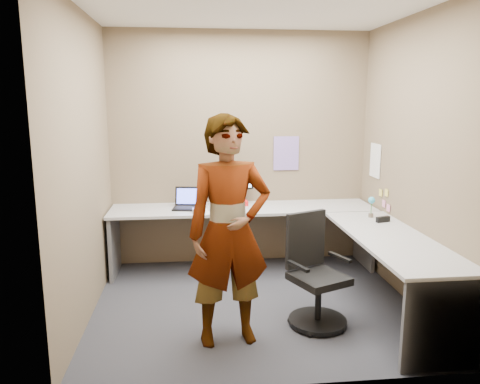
{
  "coord_description": "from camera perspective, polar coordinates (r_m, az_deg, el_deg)",
  "views": [
    {
      "loc": [
        -0.58,
        -4.13,
        1.92
      ],
      "look_at": [
        -0.11,
        0.25,
        1.05
      ],
      "focal_mm": 35.0,
      "sensor_mm": 36.0,
      "label": 1
    }
  ],
  "objects": [
    {
      "name": "laptop",
      "position": [
        5.26,
        -6.3,
        -1.34
      ],
      "size": [
        0.36,
        0.31,
        0.23
      ],
      "rotation": [
        0.0,
        0.0,
        -0.16
      ],
      "color": "black",
      "rests_on": "desk"
    },
    {
      "name": "person",
      "position": [
        3.66,
        -1.34,
        -4.85
      ],
      "size": [
        0.72,
        0.53,
        1.82
      ],
      "primitive_type": "imported",
      "rotation": [
        0.0,
        0.0,
        0.15
      ],
      "color": "#999399",
      "rests_on": "ground"
    },
    {
      "name": "sticky_note_a",
      "position": [
        5.21,
        17.42,
        -0.09
      ],
      "size": [
        0.01,
        0.07,
        0.07
      ],
      "primitive_type": "cube",
      "color": "#F2E059",
      "rests_on": "wall_right"
    },
    {
      "name": "ground",
      "position": [
        4.59,
        1.75,
        -13.55
      ],
      "size": [
        3.0,
        3.0,
        0.0
      ],
      "primitive_type": "plane",
      "color": "#2A2A30",
      "rests_on": "ground"
    },
    {
      "name": "desk",
      "position": [
        4.82,
        6.34,
        -4.95
      ],
      "size": [
        2.98,
        2.58,
        0.73
      ],
      "color": "#B1B1B1",
      "rests_on": "ground"
    },
    {
      "name": "calendar_white",
      "position": [
        5.48,
        16.16,
        3.7
      ],
      "size": [
        0.01,
        0.28,
        0.38
      ],
      "primitive_type": "cube",
      "color": "white",
      "rests_on": "wall_right"
    },
    {
      "name": "flower",
      "position": [
        4.98,
        15.73,
        -1.38
      ],
      "size": [
        0.07,
        0.07,
        0.22
      ],
      "color": "brown",
      "rests_on": "desk"
    },
    {
      "name": "office_chair",
      "position": [
        4.16,
        9.08,
        -10.57
      ],
      "size": [
        0.55,
        0.55,
        0.95
      ],
      "rotation": [
        0.0,
        0.0,
        0.41
      ],
      "color": "black",
      "rests_on": "ground"
    },
    {
      "name": "sticky_note_d",
      "position": [
        5.35,
        16.77,
        -0.09
      ],
      "size": [
        0.01,
        0.07,
        0.07
      ],
      "primitive_type": "cube",
      "color": "#F2E059",
      "rests_on": "wall_right"
    },
    {
      "name": "ceiling",
      "position": [
        4.25,
        1.98,
        21.75
      ],
      "size": [
        3.0,
        3.0,
        0.0
      ],
      "primitive_type": "plane",
      "rotation": [
        3.14,
        0.0,
        0.0
      ],
      "color": "white",
      "rests_on": "wall_back"
    },
    {
      "name": "trackball_mouse",
      "position": [
        5.05,
        -5.17,
        -2.22
      ],
      "size": [
        0.12,
        0.08,
        0.07
      ],
      "color": "#B7B7BC",
      "rests_on": "desk"
    },
    {
      "name": "sticky_note_b",
      "position": [
        5.28,
        17.13,
        -1.37
      ],
      "size": [
        0.01,
        0.07,
        0.07
      ],
      "primitive_type": "cube",
      "color": "pink",
      "rests_on": "wall_right"
    },
    {
      "name": "wall_right",
      "position": [
        4.66,
        20.49,
        3.44
      ],
      "size": [
        0.0,
        2.7,
        2.7
      ],
      "primitive_type": "plane",
      "rotation": [
        1.57,
        0.0,
        -1.57
      ],
      "color": "brown",
      "rests_on": "ground"
    },
    {
      "name": "paper_ream",
      "position": [
        5.39,
        -0.62,
        -1.3
      ],
      "size": [
        0.29,
        0.23,
        0.05
      ],
      "primitive_type": "cube",
      "rotation": [
        0.0,
        0.0,
        0.13
      ],
      "color": "red",
      "rests_on": "desk"
    },
    {
      "name": "stapler",
      "position": [
        4.85,
        17.03,
        -3.2
      ],
      "size": [
        0.15,
        0.09,
        0.05
      ],
      "primitive_type": "cube",
      "rotation": [
        0.0,
        0.0,
        0.32
      ],
      "color": "black",
      "rests_on": "desk"
    },
    {
      "name": "sticky_note_c",
      "position": [
        5.18,
        17.63,
        -1.87
      ],
      "size": [
        0.01,
        0.07,
        0.07
      ],
      "primitive_type": "cube",
      "color": "pink",
      "rests_on": "wall_right"
    },
    {
      "name": "wall_back",
      "position": [
        5.49,
        -0.02,
        5.2
      ],
      "size": [
        3.0,
        0.0,
        3.0
      ],
      "primitive_type": "plane",
      "rotation": [
        1.57,
        0.0,
        0.0
      ],
      "color": "brown",
      "rests_on": "ground"
    },
    {
      "name": "origami",
      "position": [
        5.02,
        -4.24,
        -2.23
      ],
      "size": [
        0.1,
        0.1,
        0.06
      ],
      "primitive_type": "cone",
      "color": "white",
      "rests_on": "desk"
    },
    {
      "name": "calendar_purple",
      "position": [
        5.57,
        5.65,
        4.71
      ],
      "size": [
        0.3,
        0.01,
        0.4
      ],
      "primitive_type": "cube",
      "color": "#846BB7",
      "rests_on": "wall_back"
    },
    {
      "name": "monitor",
      "position": [
        5.35,
        -0.64,
        1.55
      ],
      "size": [
        0.43,
        0.15,
        0.41
      ],
      "rotation": [
        0.0,
        0.0,
        0.13
      ],
      "color": "black",
      "rests_on": "paper_ream"
    },
    {
      "name": "wall_left",
      "position": [
        4.27,
        -18.53,
        2.93
      ],
      "size": [
        0.0,
        2.7,
        2.7
      ],
      "primitive_type": "plane",
      "rotation": [
        1.57,
        0.0,
        1.57
      ],
      "color": "brown",
      "rests_on": "ground"
    }
  ]
}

